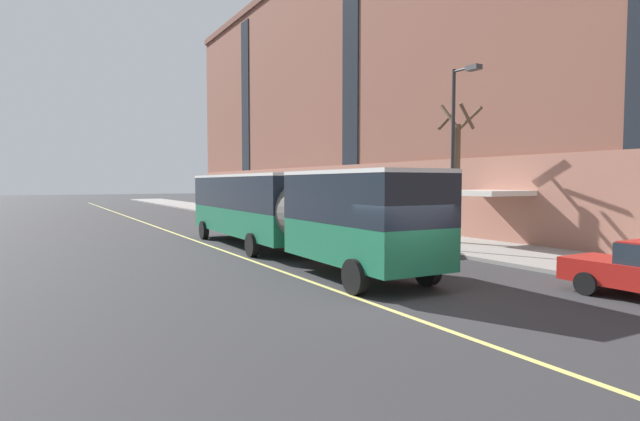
# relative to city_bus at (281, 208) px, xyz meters

# --- Properties ---
(ground_plane) EXTENTS (260.00, 260.00, 0.00)m
(ground_plane) POSITION_rel_city_bus_xyz_m (-0.47, -8.99, -2.03)
(ground_plane) COLOR #303033
(sidewalk) EXTENTS (5.33, 160.00, 0.15)m
(sidewalk) POSITION_rel_city_bus_xyz_m (8.61, -5.99, -1.95)
(sidewalk) COLOR gray
(sidewalk) RESTS_ON ground
(city_bus) EXTENTS (3.33, 18.58, 3.48)m
(city_bus) POSITION_rel_city_bus_xyz_m (0.00, 0.00, 0.00)
(city_bus) COLOR #1E704C
(city_bus) RESTS_ON ground
(parked_car_black_2) EXTENTS (2.01, 4.39, 1.56)m
(parked_car_black_2) POSITION_rel_city_bus_xyz_m (4.84, 6.60, -1.24)
(parked_car_black_2) COLOR black
(parked_car_black_2) RESTS_ON ground
(parked_car_white_3) EXTENTS (2.01, 4.59, 1.56)m
(parked_car_white_3) POSITION_rel_city_bus_xyz_m (4.80, -1.46, -1.24)
(parked_car_white_3) COLOR silver
(parked_car_white_3) RESTS_ON ground
(parked_car_white_4) EXTENTS (2.09, 4.48, 1.56)m
(parked_car_white_4) POSITION_rel_city_bus_xyz_m (4.72, 16.53, -1.24)
(parked_car_white_4) COLOR silver
(parked_car_white_4) RESTS_ON ground
(street_tree_far_uptown) EXTENTS (1.64, 1.66, 6.74)m
(street_tree_far_uptown) POSITION_rel_city_bus_xyz_m (8.86, -1.36, 1.60)
(street_tree_far_uptown) COLOR brown
(street_tree_far_uptown) RESTS_ON sidewalk
(street_lamp) EXTENTS (0.36, 1.48, 7.76)m
(street_lamp) POSITION_rel_city_bus_xyz_m (6.54, -3.62, 2.80)
(street_lamp) COLOR #2D2D30
(street_lamp) RESTS_ON sidewalk
(lane_centerline) EXTENTS (0.16, 140.00, 0.01)m
(lane_centerline) POSITION_rel_city_bus_xyz_m (-1.70, -5.99, -2.02)
(lane_centerline) COLOR #E0D66B
(lane_centerline) RESTS_ON ground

